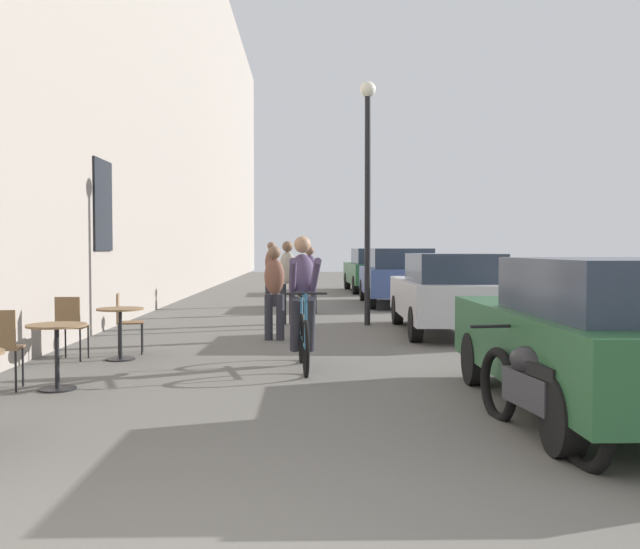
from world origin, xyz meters
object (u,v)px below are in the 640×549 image
(street_lamp, at_px, (368,171))
(parked_car_fourth, at_px, (374,269))
(parked_motorcycle, at_px, (537,390))
(cafe_chair_mid_toward_street, at_px, (1,344))
(cafe_chair_far_toward_street, at_px, (125,319))
(cyclist_on_bicycle, at_px, (303,305))
(parked_car_second, at_px, (449,292))
(pedestrian_near, at_px, (274,287))
(pedestrian_furthest, at_px, (271,270))
(pedestrian_far, at_px, (310,276))
(cafe_table_mid, at_px, (57,342))
(parked_car_third, at_px, (398,276))
(pedestrian_mid, at_px, (288,277))
(cafe_chair_far_toward_wall, at_px, (70,323))
(cafe_table_far, at_px, (120,322))
(parked_car_nearest, at_px, (597,334))

(street_lamp, height_order, parked_car_fourth, street_lamp)
(parked_car_fourth, height_order, parked_motorcycle, parked_car_fourth)
(cafe_chair_mid_toward_street, distance_m, parked_motorcycle, 5.53)
(cafe_chair_mid_toward_street, height_order, parked_motorcycle, cafe_chair_mid_toward_street)
(cafe_chair_far_toward_street, height_order, cyclist_on_bicycle, cyclist_on_bicycle)
(cafe_chair_mid_toward_street, distance_m, street_lamp, 8.29)
(parked_car_second, relative_size, parked_car_fourth, 0.93)
(pedestrian_near, relative_size, parked_car_fourth, 0.36)
(pedestrian_near, distance_m, pedestrian_furthest, 6.91)
(pedestrian_furthest, bearing_deg, parked_car_fourth, 61.71)
(pedestrian_far, distance_m, parked_car_second, 4.64)
(cafe_table_mid, distance_m, parked_car_second, 7.33)
(cafe_chair_mid_toward_street, relative_size, parked_car_third, 0.20)
(cyclist_on_bicycle, relative_size, parked_car_third, 0.40)
(parked_car_third, bearing_deg, pedestrian_mid, -120.96)
(cafe_chair_far_toward_wall, bearing_deg, cafe_table_far, 6.56)
(cyclist_on_bicycle, distance_m, pedestrian_furthest, 9.63)
(cafe_chair_mid_toward_street, bearing_deg, cyclist_on_bicycle, 24.31)
(cafe_table_far, xyz_separation_m, cafe_chair_far_toward_street, (-0.07, 0.56, -0.00))
(parked_car_fourth, bearing_deg, cafe_chair_mid_toward_street, -108.34)
(parked_car_fourth, bearing_deg, parked_car_nearest, -89.34)
(parked_car_second, relative_size, parked_motorcycle, 1.94)
(cafe_chair_far_toward_street, distance_m, pedestrian_mid, 4.60)
(cafe_table_mid, distance_m, pedestrian_mid, 6.99)
(cafe_chair_far_toward_street, xyz_separation_m, street_lamp, (3.90, 3.76, 2.59))
(parked_car_nearest, height_order, parked_car_second, parked_car_second)
(cafe_chair_far_toward_street, bearing_deg, pedestrian_furthest, 78.37)
(pedestrian_far, distance_m, parked_motorcycle, 11.13)
(parked_car_third, bearing_deg, parked_motorcycle, -92.81)
(cafe_chair_far_toward_wall, bearing_deg, cafe_chair_far_toward_street, 47.21)
(pedestrian_far, relative_size, parked_car_nearest, 0.39)
(pedestrian_far, bearing_deg, pedestrian_furthest, 116.02)
(pedestrian_near, relative_size, parked_car_nearest, 0.39)
(cafe_chair_mid_toward_street, xyz_separation_m, pedestrian_far, (3.37, 8.97, 0.39))
(cafe_table_mid, bearing_deg, parked_car_second, 43.23)
(pedestrian_near, bearing_deg, parked_car_second, 16.66)
(cafe_chair_far_toward_wall, bearing_deg, cyclist_on_bicycle, -10.18)
(cafe_chair_mid_toward_street, height_order, street_lamp, street_lamp)
(parked_car_nearest, bearing_deg, cafe_chair_far_toward_street, 143.91)
(cafe_table_far, relative_size, pedestrian_far, 0.44)
(cafe_chair_mid_toward_street, xyz_separation_m, pedestrian_mid, (2.91, 6.65, 0.44))
(cafe_table_far, bearing_deg, parked_motorcycle, -42.82)
(pedestrian_far, bearing_deg, parked_car_fourth, 74.14)
(cyclist_on_bicycle, xyz_separation_m, pedestrian_mid, (-0.34, 5.18, 0.15))
(cafe_table_far, distance_m, cafe_chair_far_toward_wall, 0.67)
(cafe_chair_mid_toward_street, relative_size, parked_car_fourth, 0.20)
(street_lamp, relative_size, parked_car_third, 1.11)
(cafe_table_mid, xyz_separation_m, pedestrian_furthest, (1.79, 10.98, 0.46))
(cafe_table_mid, height_order, pedestrian_near, pedestrian_near)
(street_lamp, bearing_deg, parked_car_nearest, -79.33)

